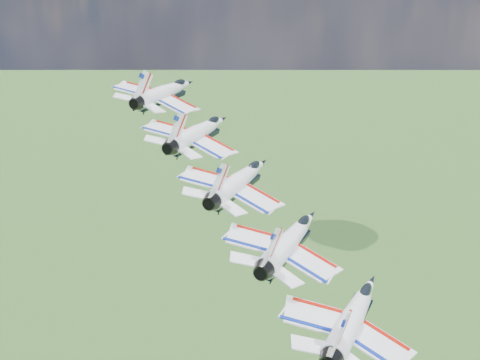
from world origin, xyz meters
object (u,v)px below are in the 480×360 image
at_px(jet_1, 199,132).
at_px(jet_2, 240,180).
at_px(jet_0, 166,92).
at_px(jet_3, 290,240).
at_px(jet_4, 354,315).

relative_size(jet_1, jet_2, 1.00).
height_order(jet_0, jet_3, jet_0).
height_order(jet_1, jet_2, jet_1).
bearing_deg(jet_4, jet_2, 141.71).
bearing_deg(jet_1, jet_3, -38.29).
bearing_deg(jet_0, jet_4, -38.29).
bearing_deg(jet_0, jet_2, -38.29).
bearing_deg(jet_3, jet_4, -38.29).
xyz_separation_m(jet_0, jet_4, (33.06, -28.60, -12.46)).
bearing_deg(jet_1, jet_2, -38.29).
xyz_separation_m(jet_1, jet_4, (24.80, -21.45, -9.35)).
xyz_separation_m(jet_2, jet_4, (16.53, -14.30, -6.23)).
height_order(jet_0, jet_2, jet_0).
height_order(jet_0, jet_4, jet_0).
bearing_deg(jet_2, jet_4, -38.29).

